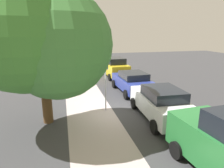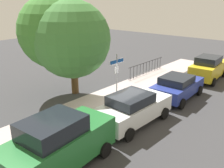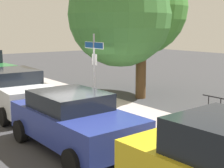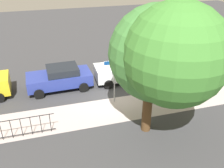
{
  "view_description": "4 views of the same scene",
  "coord_description": "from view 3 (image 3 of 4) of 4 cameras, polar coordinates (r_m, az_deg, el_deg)",
  "views": [
    {
      "loc": [
        -10.01,
        2.61,
        4.41
      ],
      "look_at": [
        1.48,
        -0.25,
        1.24
      ],
      "focal_mm": 31.69,
      "sensor_mm": 36.0,
      "label": 1
    },
    {
      "loc": [
        -10.75,
        -8.83,
        6.17
      ],
      "look_at": [
        0.9,
        1.25,
        0.82
      ],
      "focal_mm": 39.2,
      "sensor_mm": 36.0,
      "label": 2
    },
    {
      "loc": [
        10.86,
        -6.54,
        3.28
      ],
      "look_at": [
        0.36,
        1.26,
        1.01
      ],
      "focal_mm": 52.31,
      "sensor_mm": 36.0,
      "label": 3
    },
    {
      "loc": [
        4.2,
        13.01,
        8.12
      ],
      "look_at": [
        0.71,
        1.08,
        1.6
      ],
      "focal_mm": 39.95,
      "sensor_mm": 36.0,
      "label": 4
    }
  ],
  "objects": [
    {
      "name": "sidewalk_strip",
      "position": [
        12.28,
        4.73,
        -5.66
      ],
      "size": [
        24.0,
        2.6,
        0.0
      ],
      "primitive_type": "cube",
      "color": "#AFA19F",
      "rests_on": "ground_plane"
    },
    {
      "name": "car_blue",
      "position": [
        9.0,
        -6.69,
        -6.18
      ],
      "size": [
        4.26,
        2.25,
        1.54
      ],
      "rotation": [
        0.0,
        0.0,
        0.03
      ],
      "color": "navy",
      "rests_on": "ground_plane"
    },
    {
      "name": "shade_tree",
      "position": [
        15.63,
        3.25,
        12.75
      ],
      "size": [
        4.94,
        6.02,
        6.58
      ],
      "color": "#53381F",
      "rests_on": "ground_plane"
    },
    {
      "name": "street_sign",
      "position": [
        12.65,
        -3.15,
        4.17
      ],
      "size": [
        1.27,
        0.07,
        3.05
      ],
      "color": "#9EA0A5",
      "rests_on": "ground_plane"
    },
    {
      "name": "car_white",
      "position": [
        13.2,
        -16.45,
        -1.11
      ],
      "size": [
        4.5,
        2.23,
        1.67
      ],
      "rotation": [
        0.0,
        0.0,
        -0.04
      ],
      "color": "silver",
      "rests_on": "ground_plane"
    },
    {
      "name": "ground_plane",
      "position": [
        13.1,
        -5.4,
        -4.69
      ],
      "size": [
        60.0,
        60.0,
        0.0
      ],
      "primitive_type": "plane",
      "color": "#38383A"
    }
  ]
}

